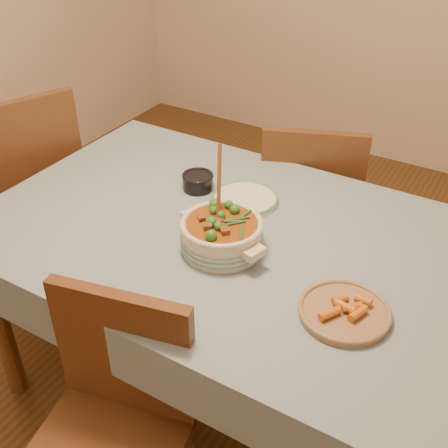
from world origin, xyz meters
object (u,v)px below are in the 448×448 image
chair_near (113,421)px  condiment_bowl (198,181)px  white_plate (245,199)px  dining_table (232,256)px  fried_plate (345,311)px  stew_casserole (222,232)px  chair_left (24,187)px  chair_far (309,203)px

chair_near → condiment_bowl: bearing=93.8°
white_plate → chair_near: (0.04, -0.80, -0.28)m
dining_table → chair_near: 0.64m
condiment_bowl → fried_plate: bearing=-26.9°
white_plate → condiment_bowl: condiment_bowl is taller
fried_plate → chair_near: (-0.47, -0.44, -0.28)m
stew_casserole → chair_left: bearing=171.4°
stew_casserole → chair_near: stew_casserole is taller
stew_casserole → chair_far: (-0.02, 0.77, -0.32)m
dining_table → stew_casserole: bearing=-81.4°
stew_casserole → chair_near: size_ratio=0.37×
chair_left → dining_table: bearing=106.9°
chair_near → chair_left: chair_left is taller
stew_casserole → white_plate: size_ratio=1.08×
condiment_bowl → chair_far: chair_far is taller
stew_casserole → fried_plate: 0.44m
chair_far → chair_left: (-1.08, -0.61, 0.06)m
dining_table → condiment_bowl: condiment_bowl is taller
dining_table → white_plate: size_ratio=5.62×
fried_plate → dining_table: bearing=158.5°
fried_plate → chair_far: (-0.46, 0.86, -0.27)m
chair_far → chair_near: 1.30m
fried_plate → chair_far: bearing=117.9°
stew_casserole → chair_left: (-1.11, 0.17, -0.26)m
condiment_bowl → chair_far: 0.63m
stew_casserole → white_plate: 0.30m
chair_left → fried_plate: bearing=101.6°
fried_plate → chair_left: chair_left is taller
chair_left → stew_casserole: bearing=102.3°
condiment_bowl → chair_left: bearing=-173.1°
dining_table → chair_left: chair_left is taller
chair_left → condiment_bowl: bearing=117.8°
white_plate → chair_left: (-1.03, -0.11, -0.20)m
condiment_bowl → chair_left: (-0.84, -0.10, -0.23)m
dining_table → white_plate: 0.23m
chair_far → condiment_bowl: bearing=42.8°
dining_table → fried_plate: bearing=-21.5°
chair_near → chair_left: 1.28m
white_plate → dining_table: bearing=-71.9°
chair_near → fried_plate: bearing=30.9°
dining_table → stew_casserole: (0.01, -0.09, 0.16)m
fried_plate → chair_near: size_ratio=0.34×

